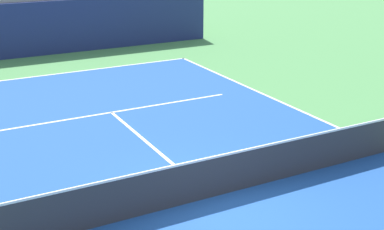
% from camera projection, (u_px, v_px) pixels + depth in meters
% --- Properties ---
extents(ground_plane, '(80.00, 80.00, 0.00)m').
position_uv_depth(ground_plane, '(212.00, 197.00, 11.59)').
color(ground_plane, '#4C8C4C').
extents(court_surface, '(11.00, 24.00, 0.01)m').
position_uv_depth(court_surface, '(212.00, 197.00, 11.59)').
color(court_surface, '#1E4C99').
rests_on(court_surface, ground_plane).
extents(baseline_far, '(11.00, 0.10, 0.00)m').
position_uv_depth(baseline_far, '(65.00, 73.00, 21.53)').
color(baseline_far, white).
rests_on(baseline_far, court_surface).
extents(service_line_far, '(8.26, 0.10, 0.00)m').
position_uv_depth(service_line_far, '(112.00, 112.00, 16.91)').
color(service_line_far, white).
rests_on(service_line_far, court_surface).
extents(centre_service_line, '(0.10, 6.40, 0.00)m').
position_uv_depth(centre_service_line, '(152.00, 147.00, 14.25)').
color(centre_service_line, white).
rests_on(centre_service_line, court_surface).
extents(back_wall, '(17.01, 0.30, 2.46)m').
position_uv_depth(back_wall, '(41.00, 29.00, 24.25)').
color(back_wall, navy).
rests_on(back_wall, ground_plane).
extents(stands_tier_lower, '(17.01, 2.40, 2.77)m').
position_uv_depth(stands_tier_lower, '(34.00, 21.00, 25.32)').
color(stands_tier_lower, '#9E9E99').
rests_on(stands_tier_lower, ground_plane).
extents(stands_tier_upper, '(17.01, 2.40, 3.66)m').
position_uv_depth(stands_tier_upper, '(23.00, 6.00, 27.17)').
color(stands_tier_upper, '#9E9E99').
rests_on(stands_tier_upper, ground_plane).
extents(tennis_net, '(11.08, 0.08, 1.07)m').
position_uv_depth(tennis_net, '(212.00, 176.00, 11.42)').
color(tennis_net, black).
rests_on(tennis_net, court_surface).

